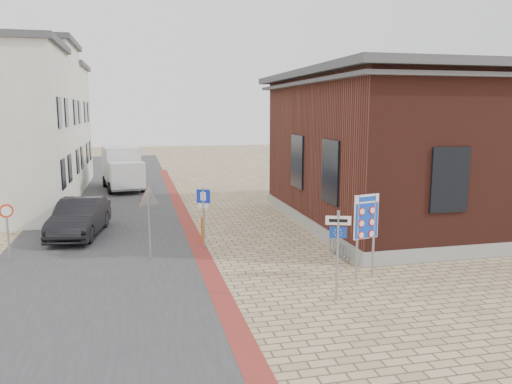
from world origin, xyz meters
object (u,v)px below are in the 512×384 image
border_sign (366,219)px  parking_sign (204,208)px  box_truck (122,168)px  essen_sign (338,241)px  sedan (80,218)px  bollard (202,231)px

border_sign → parking_sign: size_ratio=1.14×
box_truck → essen_sign: 22.09m
essen_sign → box_truck: bearing=125.6°
essen_sign → sedan: bearing=149.3°
box_truck → bollard: size_ratio=5.21×
border_sign → sedan: bearing=125.4°
parking_sign → bollard: parking_sign is taller
sedan → box_truck: bearing=92.0°
bollard → essen_sign: bearing=-66.7°
border_sign → bollard: bearing=115.9°
parking_sign → bollard: (0.00, 0.50, -1.02)m
border_sign → box_truck: bearing=96.6°
border_sign → essen_sign: border_sign is taller
sedan → border_sign: border_sign is taller
border_sign → essen_sign: 2.08m
sedan → parking_sign: bearing=-24.3°
sedan → parking_sign: (4.70, -3.05, 0.79)m
sedan → border_sign: bearing=-31.6°
box_truck → parking_sign: bearing=-86.7°
box_truck → bollard: box_truck is taller
sedan → box_truck: box_truck is taller
box_truck → essen_sign: box_truck is taller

